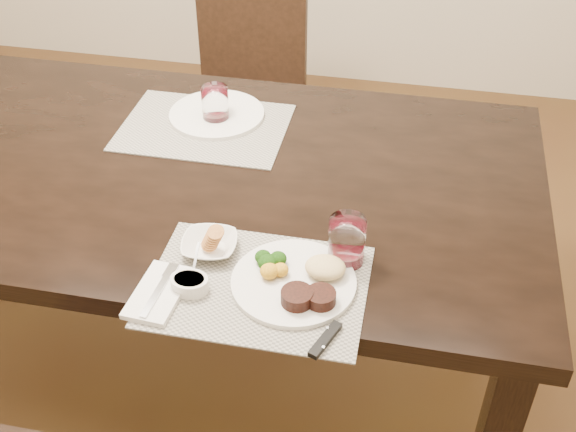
% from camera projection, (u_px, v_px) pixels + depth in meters
% --- Properties ---
extents(ground_plane, '(4.50, 4.50, 0.00)m').
position_uv_depth(ground_plane, '(183.00, 353.00, 2.35)').
color(ground_plane, '#462916').
rests_on(ground_plane, ground).
extents(dining_table, '(2.00, 1.00, 0.75)m').
position_uv_depth(dining_table, '(160.00, 188.00, 1.94)').
color(dining_table, black).
rests_on(dining_table, ground).
extents(chair_far, '(0.42, 0.42, 0.90)m').
position_uv_depth(chair_far, '(247.00, 82.00, 2.76)').
color(chair_far, black).
rests_on(chair_far, ground).
extents(placemat_near, '(0.46, 0.34, 0.00)m').
position_uv_depth(placemat_near, '(258.00, 286.00, 1.52)').
color(placemat_near, gray).
rests_on(placemat_near, dining_table).
extents(placemat_far, '(0.46, 0.34, 0.00)m').
position_uv_depth(placemat_far, '(204.00, 127.00, 2.03)').
color(placemat_far, gray).
rests_on(placemat_far, dining_table).
extents(dinner_plate, '(0.27, 0.27, 0.05)m').
position_uv_depth(dinner_plate, '(299.00, 281.00, 1.51)').
color(dinner_plate, silver).
rests_on(dinner_plate, placemat_near).
extents(napkin_fork, '(0.11, 0.18, 0.02)m').
position_uv_depth(napkin_fork, '(159.00, 292.00, 1.50)').
color(napkin_fork, white).
rests_on(napkin_fork, placemat_near).
extents(steak_knife, '(0.07, 0.23, 0.01)m').
position_uv_depth(steak_knife, '(328.00, 330.00, 1.42)').
color(steak_knife, silver).
rests_on(steak_knife, placemat_near).
extents(cracker_bowl, '(0.14, 0.14, 0.06)m').
position_uv_depth(cracker_bowl, '(210.00, 245.00, 1.60)').
color(cracker_bowl, silver).
rests_on(cracker_bowl, placemat_near).
extents(sauce_ramekin, '(0.08, 0.12, 0.06)m').
position_uv_depth(sauce_ramekin, '(190.00, 283.00, 1.50)').
color(sauce_ramekin, silver).
rests_on(sauce_ramekin, placemat_near).
extents(wine_glass_near, '(0.08, 0.08, 0.11)m').
position_uv_depth(wine_glass_near, '(347.00, 243.00, 1.56)').
color(wine_glass_near, white).
rests_on(wine_glass_near, placemat_near).
extents(far_plate, '(0.27, 0.27, 0.01)m').
position_uv_depth(far_plate, '(217.00, 114.00, 2.07)').
color(far_plate, silver).
rests_on(far_plate, placemat_far).
extents(wine_glass_far, '(0.08, 0.08, 0.10)m').
position_uv_depth(wine_glass_far, '(215.00, 106.00, 2.02)').
color(wine_glass_far, white).
rests_on(wine_glass_far, placemat_far).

